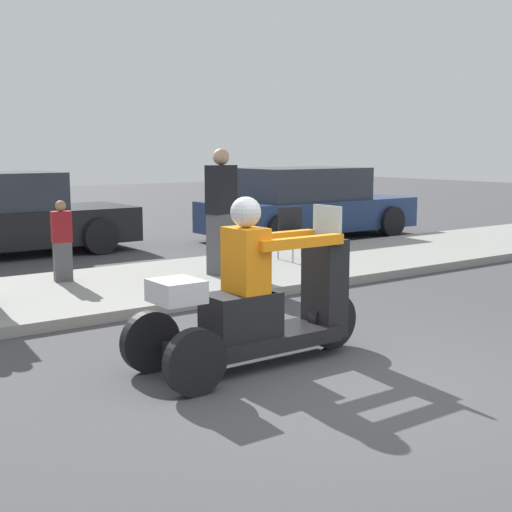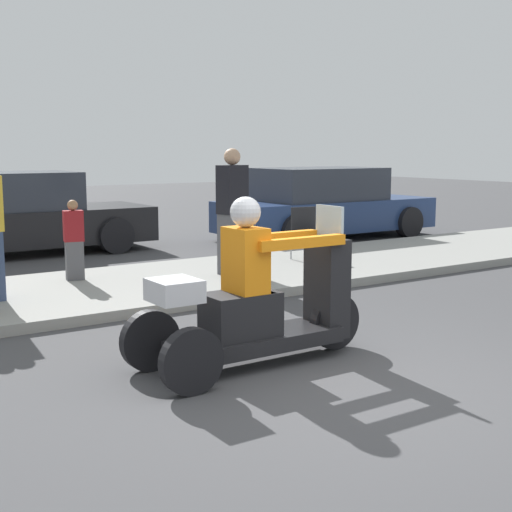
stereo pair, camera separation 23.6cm
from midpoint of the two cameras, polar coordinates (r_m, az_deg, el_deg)
The scene contains 7 objects.
ground_plane at distance 5.64m, azimuth 7.66°, elevation -10.72°, with size 60.00×60.00×0.00m, color #424244.
sidewalk_strip at distance 9.38m, azimuth -12.21°, elevation -2.64°, with size 28.00×2.80×0.12m.
motorcycle_trike at distance 6.14m, azimuth -0.92°, elevation -4.00°, with size 2.24×0.82×1.46m.
spectator_end_of_line at distance 9.88m, azimuth -3.47°, elevation 3.37°, with size 0.47×0.36×1.74m.
spectator_by_tree at distance 9.71m, azimuth -15.93°, elevation 1.04°, with size 0.28×0.20×1.07m.
folding_chair_set_back at distance 11.23m, azimuth 2.47°, elevation 2.31°, with size 0.52×0.52×0.82m.
parked_car_lot_center at distance 14.88m, azimuth 3.63°, elevation 4.12°, with size 4.61×2.03×1.46m.
Camera 1 is at (-3.81, -3.75, 1.86)m, focal length 50.00 mm.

